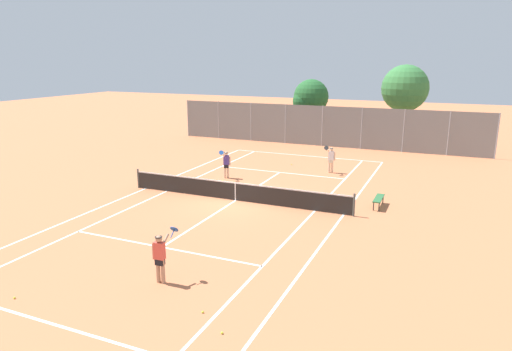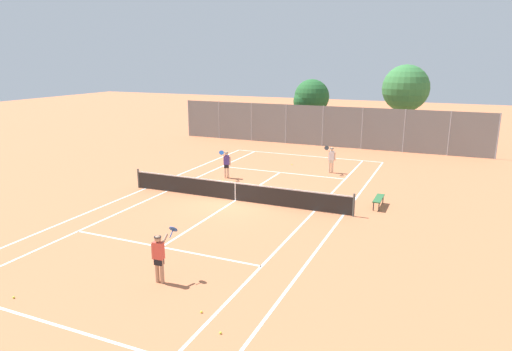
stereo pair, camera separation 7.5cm
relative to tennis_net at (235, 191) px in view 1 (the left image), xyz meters
The scene contains 16 objects.
ground_plane 0.51m from the tennis_net, ahead, with size 120.00×120.00×0.00m, color #C67047.
court_line_markings 0.51m from the tennis_net, ahead, with size 11.10×23.90×0.01m.
tennis_net is the anchor object (origin of this frame).
player_near_side 8.90m from the tennis_net, 79.58° to the right, with size 0.64×0.75×1.77m.
player_far_left 4.57m from the tennis_net, 122.68° to the left, with size 0.44×0.89×1.77m.
player_far_right 8.15m from the tennis_net, 68.86° to the left, with size 0.59×0.80×1.77m.
loose_tennis_ball_0 11.51m from the tennis_net, 99.06° to the right, with size 0.07×0.07×0.07m, color #D1DB33.
loose_tennis_ball_1 4.80m from the tennis_net, 31.63° to the left, with size 0.07×0.07×0.07m, color #D1DB33.
loose_tennis_ball_2 3.93m from the tennis_net, 127.00° to the left, with size 0.07×0.07×0.07m, color #D1DB33.
loose_tennis_ball_3 10.51m from the tennis_net, 69.16° to the right, with size 0.07×0.07×0.07m, color #D1DB33.
loose_tennis_ball_4 8.69m from the tennis_net, 90.04° to the left, with size 0.07×0.07×0.07m, color #D1DB33.
loose_tennis_ball_5 11.51m from the tennis_net, 65.87° to the right, with size 0.07×0.07×0.07m, color #D1DB33.
courtside_bench 7.01m from the tennis_net, 15.00° to the left, with size 0.36×1.50×0.47m.
back_fence 16.22m from the tennis_net, 90.00° to the left, with size 25.43×0.08×3.28m.
tree_behind_left 19.78m from the tennis_net, 96.23° to the left, with size 3.07×3.07×5.21m.
tree_behind_right 21.30m from the tennis_net, 73.82° to the left, with size 3.82×3.82×6.50m.
Camera 1 is at (9.65, -19.73, 6.94)m, focal length 32.00 mm.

